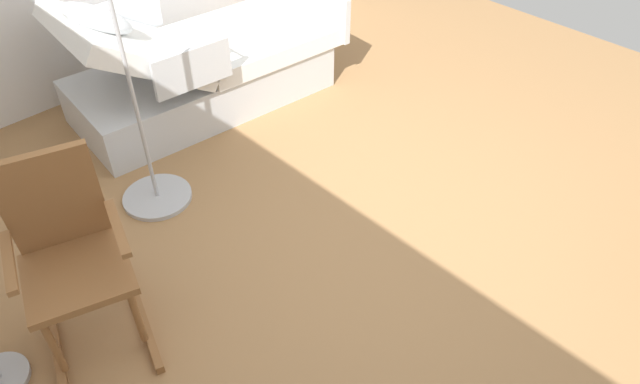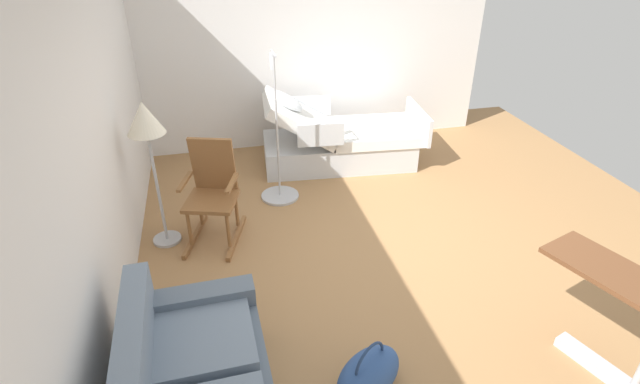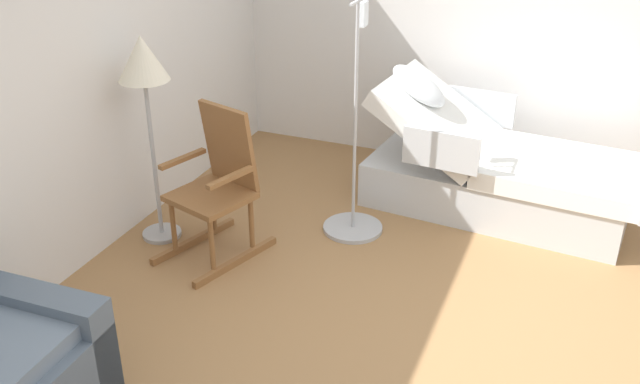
{
  "view_description": "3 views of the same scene",
  "coord_description": "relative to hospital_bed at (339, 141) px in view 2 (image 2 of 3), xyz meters",
  "views": [
    {
      "loc": [
        -1.55,
        2.02,
        2.55
      ],
      "look_at": [
        -0.07,
        0.58,
        0.75
      ],
      "focal_mm": 33.1,
      "sensor_mm": 36.0,
      "label": 1
    },
    {
      "loc": [
        -3.67,
        1.48,
        2.89
      ],
      "look_at": [
        0.07,
        0.58,
        0.68
      ],
      "focal_mm": 27.14,
      "sensor_mm": 36.0,
      "label": 2
    },
    {
      "loc": [
        -3.17,
        -0.74,
        2.65
      ],
      "look_at": [
        0.26,
        0.65,
        0.79
      ],
      "focal_mm": 40.48,
      "sensor_mm": 36.0,
      "label": 3
    }
  ],
  "objects": [
    {
      "name": "ground_plane",
      "position": [
        -1.96,
        0.12,
        -0.31
      ],
      "size": [
        6.85,
        6.85,
        0.0
      ],
      "primitive_type": "plane",
      "color": "#9E7247"
    },
    {
      "name": "back_wall",
      "position": [
        -1.96,
        2.5,
        1.04
      ],
      "size": [
        5.68,
        0.1,
        2.7
      ],
      "primitive_type": "cube",
      "color": "white",
      "rests_on": "ground"
    },
    {
      "name": "side_wall",
      "position": [
        0.83,
        0.12,
        1.04
      ],
      "size": [
        0.1,
        4.85,
        2.7
      ],
      "primitive_type": "cube",
      "color": "white",
      "rests_on": "ground"
    },
    {
      "name": "hospital_bed",
      "position": [
        0.0,
        0.0,
        0.0
      ],
      "size": [
        1.15,
        2.13,
        1.08
      ],
      "color": "silver",
      "rests_on": "ground"
    },
    {
      "name": "rocking_chair",
      "position": [
        -1.34,
        1.67,
        0.2
      ],
      "size": [
        0.87,
        0.68,
        1.05
      ],
      "color": "brown",
      "rests_on": "ground"
    },
    {
      "name": "floor_lamp",
      "position": [
        -1.33,
        2.18,
        0.92
      ],
      "size": [
        0.34,
        0.34,
        1.48
      ],
      "color": "#B2B5BA",
      "rests_on": "ground"
    },
    {
      "name": "overbed_table",
      "position": [
        -3.68,
        -0.91,
        0.23
      ],
      "size": [
        0.89,
        0.63,
        0.84
      ],
      "color": "#B2B5BA",
      "rests_on": "ground"
    },
    {
      "name": "duffel_bag",
      "position": [
        -3.52,
        0.75,
        -0.15
      ],
      "size": [
        0.58,
        0.64,
        0.43
      ],
      "color": "#2D4C84",
      "rests_on": "ground"
    },
    {
      "name": "iv_pole",
      "position": [
        -0.72,
        0.91,
        -0.06
      ],
      "size": [
        0.44,
        0.44,
        1.69
      ],
      "color": "#B2B5BA",
      "rests_on": "ground"
    }
  ]
}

